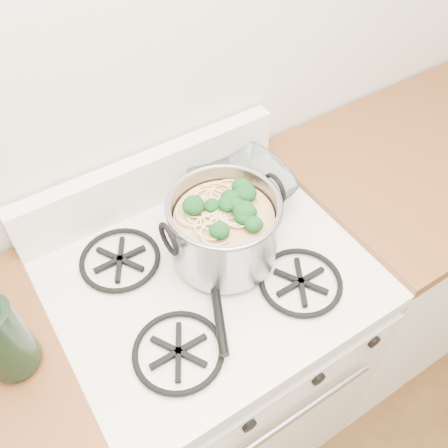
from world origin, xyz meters
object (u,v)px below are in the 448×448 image
stock_pot (224,229)px  glass_bowl (242,191)px  spatula (211,260)px  gas_range (213,359)px

stock_pot → glass_bowl: stock_pot is taller
stock_pot → spatula: size_ratio=0.97×
gas_range → glass_bowl: bearing=38.9°
gas_range → stock_pot: (0.06, 0.03, 0.57)m
stock_pot → glass_bowl: (0.15, 0.14, -0.07)m
glass_bowl → gas_range: bearing=-141.1°
gas_range → spatula: 0.50m
spatula → gas_range: bearing=-106.6°
stock_pot → spatula: stock_pot is taller
gas_range → glass_bowl: 0.57m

